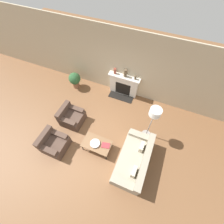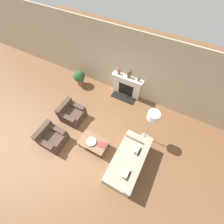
{
  "view_description": "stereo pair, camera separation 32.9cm",
  "coord_description": "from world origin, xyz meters",
  "views": [
    {
      "loc": [
        1.47,
        -1.72,
        5.31
      ],
      "look_at": [
        0.21,
        1.33,
        0.45
      ],
      "focal_mm": 24.0,
      "sensor_mm": 36.0,
      "label": 1
    },
    {
      "loc": [
        1.77,
        -1.57,
        5.31
      ],
      "look_at": [
        0.21,
        1.33,
        0.45
      ],
      "focal_mm": 24.0,
      "sensor_mm": 36.0,
      "label": 2
    }
  ],
  "objects": [
    {
      "name": "fireplace",
      "position": [
        0.15,
        2.8,
        0.5
      ],
      "size": [
        1.36,
        0.59,
        1.03
      ],
      "color": "silver",
      "rests_on": "ground_plane"
    },
    {
      "name": "armchair_near",
      "position": [
        -1.22,
        -0.61,
        0.29
      ],
      "size": [
        0.82,
        0.81,
        0.76
      ],
      "rotation": [
        0.0,
        0.0,
        1.57
      ],
      "color": "#4C382D",
      "rests_on": "ground_plane"
    },
    {
      "name": "floor_lamp",
      "position": [
        1.72,
        1.15,
        1.37
      ],
      "size": [
        0.37,
        0.37,
        1.66
      ],
      "color": "gray",
      "rests_on": "ground_plane"
    },
    {
      "name": "mantel_vase_center_left",
      "position": [
        0.18,
        2.82,
        1.2
      ],
      "size": [
        0.14,
        0.14,
        0.33
      ],
      "color": "brown",
      "rests_on": "fireplace"
    },
    {
      "name": "mantel_vase_center_right",
      "position": [
        0.61,
        2.82,
        1.12
      ],
      "size": [
        0.09,
        0.09,
        0.18
      ],
      "color": "brown",
      "rests_on": "fireplace"
    },
    {
      "name": "wall_back",
      "position": [
        0.0,
        2.95,
        1.45
      ],
      "size": [
        18.0,
        0.06,
        2.9
      ],
      "color": "#BCAD8E",
      "rests_on": "ground_plane"
    },
    {
      "name": "coffee_table",
      "position": [
        0.21,
        -0.06,
        0.37
      ],
      "size": [
        1.0,
        0.6,
        0.4
      ],
      "color": "brown",
      "rests_on": "ground_plane"
    },
    {
      "name": "bowl",
      "position": [
        0.17,
        -0.1,
        0.44
      ],
      "size": [
        0.34,
        0.34,
        0.07
      ],
      "color": "silver",
      "rests_on": "coffee_table"
    },
    {
      "name": "couch",
      "position": [
        1.6,
        -0.07,
        0.28
      ],
      "size": [
        0.93,
        1.89,
        0.75
      ],
      "rotation": [
        0.0,
        0.0,
        -1.57
      ],
      "color": "#9E937F",
      "rests_on": "ground_plane"
    },
    {
      "name": "book",
      "position": [
        0.53,
        -0.01,
        0.41
      ],
      "size": [
        0.32,
        0.26,
        0.02
      ],
      "rotation": [
        0.0,
        0.0,
        0.22
      ],
      "color": "#9E2D33",
      "rests_on": "coffee_table"
    },
    {
      "name": "mantel_vase_left",
      "position": [
        -0.28,
        2.82,
        1.16
      ],
      "size": [
        0.11,
        0.11,
        0.25
      ],
      "color": "brown",
      "rests_on": "fireplace"
    },
    {
      "name": "ground_plane",
      "position": [
        0.0,
        0.0,
        0.0
      ],
      "size": [
        18.0,
        18.0,
        0.0
      ],
      "primitive_type": "plane",
      "color": "brown"
    },
    {
      "name": "potted_plant",
      "position": [
        -2.06,
        2.33,
        0.47
      ],
      "size": [
        0.54,
        0.54,
        0.79
      ],
      "color": "brown",
      "rests_on": "ground_plane"
    },
    {
      "name": "armchair_far",
      "position": [
        -1.22,
        0.58,
        0.29
      ],
      "size": [
        0.82,
        0.81,
        0.76
      ],
      "rotation": [
        0.0,
        0.0,
        1.57
      ],
      "color": "#4C382D",
      "rests_on": "ground_plane"
    }
  ]
}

